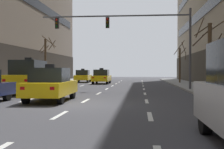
{
  "coord_description": "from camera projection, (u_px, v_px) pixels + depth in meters",
  "views": [
    {
      "loc": [
        2.77,
        -13.24,
        1.55
      ],
      "look_at": [
        0.35,
        13.0,
        1.21
      ],
      "focal_mm": 48.19,
      "sensor_mm": 36.0,
      "label": 1
    }
  ],
  "objects": [
    {
      "name": "lane_stripe_l2_s5",
      "position": [
        99.0,
        93.0,
        20.43
      ],
      "size": [
        0.16,
        2.0,
        0.01
      ],
      "primitive_type": "cube",
      "color": "silver",
      "rests_on": "ground"
    },
    {
      "name": "lane_stripe_l3_s5",
      "position": [
        145.0,
        94.0,
        20.14
      ],
      "size": [
        0.16,
        2.0,
        0.01
      ],
      "primitive_type": "cube",
      "color": "silver",
      "rests_on": "ground"
    },
    {
      "name": "lane_stripe_l2_s10",
      "position": [
        121.0,
        81.0,
        45.32
      ],
      "size": [
        0.16,
        2.0,
        0.01
      ],
      "primitive_type": "cube",
      "color": "silver",
      "rests_on": "ground"
    },
    {
      "name": "lane_stripe_l2_s9",
      "position": [
        119.0,
        82.0,
        40.34
      ],
      "size": [
        0.16,
        2.0,
        0.01
      ],
      "primitive_type": "cube",
      "color": "silver",
      "rests_on": "ground"
    },
    {
      "name": "lane_stripe_l3_s6",
      "position": [
        144.0,
        89.0,
        25.12
      ],
      "size": [
        0.16,
        2.0,
        0.01
      ],
      "primitive_type": "cube",
      "color": "silver",
      "rests_on": "ground"
    },
    {
      "name": "lane_stripe_l2_s3",
      "position": [
        60.0,
        115.0,
        10.47
      ],
      "size": [
        0.16,
        2.0,
        0.01
      ],
      "primitive_type": "cube",
      "color": "silver",
      "rests_on": "ground"
    },
    {
      "name": "lane_stripe_l3_s7",
      "position": [
        143.0,
        86.0,
        30.09
      ],
      "size": [
        0.16,
        2.0,
        0.01
      ],
      "primitive_type": "cube",
      "color": "silver",
      "rests_on": "ground"
    },
    {
      "name": "lane_stripe_l3_s8",
      "position": [
        143.0,
        84.0,
        35.07
      ],
      "size": [
        0.16,
        2.0,
        0.01
      ],
      "primitive_type": "cube",
      "color": "silver",
      "rests_on": "ground"
    },
    {
      "name": "lane_stripe_l1_s5",
      "position": [
        54.0,
        93.0,
        20.71
      ],
      "size": [
        0.16,
        2.0,
        0.01
      ],
      "primitive_type": "cube",
      "color": "silver",
      "rests_on": "ground"
    },
    {
      "name": "lane_stripe_l1_s4",
      "position": [
        27.0,
        100.0,
        15.74
      ],
      "size": [
        0.16,
        2.0,
        0.01
      ],
      "primitive_type": "cube",
      "color": "silver",
      "rests_on": "ground"
    },
    {
      "name": "lane_stripe_l3_s4",
      "position": [
        147.0,
        101.0,
        15.16
      ],
      "size": [
        0.16,
        2.0,
        0.01
      ],
      "primitive_type": "cube",
      "color": "silver",
      "rests_on": "ground"
    },
    {
      "name": "lane_stripe_l3_s3",
      "position": [
        150.0,
        116.0,
        10.18
      ],
      "size": [
        0.16,
        2.0,
        0.01
      ],
      "primitive_type": "cube",
      "color": "silver",
      "rests_on": "ground"
    },
    {
      "name": "lane_stripe_l2_s7",
      "position": [
        112.0,
        86.0,
        30.38
      ],
      "size": [
        0.16,
        2.0,
        0.01
      ],
      "primitive_type": "cube",
      "color": "silver",
      "rests_on": "ground"
    },
    {
      "name": "lane_stripe_l2_s6",
      "position": [
        107.0,
        89.0,
        25.4
      ],
      "size": [
        0.16,
        2.0,
        0.01
      ],
      "primitive_type": "cube",
      "color": "silver",
      "rests_on": "ground"
    },
    {
      "name": "lane_stripe_l2_s8",
      "position": [
        116.0,
        84.0,
        35.36
      ],
      "size": [
        0.16,
        2.0,
        0.01
      ],
      "primitive_type": "cube",
      "color": "silver",
      "rests_on": "ground"
    },
    {
      "name": "taxi_driving_3",
      "position": [
        51.0,
        85.0,
        15.19
      ],
      "size": [
        1.99,
        4.55,
        1.87
      ],
      "color": "black",
      "rests_on": "ground"
    },
    {
      "name": "lane_stripe_l2_s4",
      "position": [
        86.0,
        101.0,
        15.45
      ],
      "size": [
        0.16,
        2.0,
        0.01
      ],
      "primitive_type": "cube",
      "color": "silver",
      "rests_on": "ground"
    },
    {
      "name": "taxi_driving_4",
      "position": [
        29.0,
        77.0,
        19.87
      ],
      "size": [
        2.0,
        4.62,
        2.41
      ],
      "color": "black",
      "rests_on": "ground"
    },
    {
      "name": "street_tree_0",
      "position": [
        180.0,
        63.0,
        35.36
      ],
      "size": [
        1.42,
        1.54,
        5.04
      ],
      "color": "#4C3823",
      "rests_on": "sidewalk_right"
    },
    {
      "name": "traffic_signal_0",
      "position": [
        135.0,
        31.0,
        23.49
      ],
      "size": [
        11.74,
        0.35,
        6.22
      ],
      "color": "#4C4C51",
      "rests_on": "sidewalk_right"
    },
    {
      "name": "lane_stripe_l3_s10",
      "position": [
        142.0,
        81.0,
        45.03
      ],
      "size": [
        0.16,
        2.0,
        0.01
      ],
      "primitive_type": "cube",
      "color": "silver",
      "rests_on": "ground"
    },
    {
      "name": "taxi_driving_0",
      "position": [
        102.0,
        77.0,
        35.13
      ],
      "size": [
        1.9,
        4.45,
        1.84
      ],
      "color": "black",
      "rests_on": "ground"
    },
    {
      "name": "street_tree_1",
      "position": [
        46.0,
        59.0,
        32.7
      ],
      "size": [
        1.87,
        2.34,
        5.11
      ],
      "color": "#4C3823",
      "rests_on": "sidewalk_left"
    },
    {
      "name": "lane_stripe_l1_s7",
      "position": [
        82.0,
        86.0,
        30.67
      ],
      "size": [
        0.16,
        2.0,
        0.01
      ],
      "primitive_type": "cube",
      "color": "silver",
      "rests_on": "ground"
    },
    {
      "name": "lane_stripe_l1_s9",
      "position": [
        96.0,
        82.0,
        40.63
      ],
      "size": [
        0.16,
        2.0,
        0.01
      ],
      "primitive_type": "cube",
      "color": "silver",
      "rests_on": "ground"
    },
    {
      "name": "street_tree_2",
      "position": [
        209.0,
        54.0,
        20.31
      ],
      "size": [
        2.11,
        1.61,
        5.17
      ],
      "color": "#4C3823",
      "rests_on": "sidewalk_right"
    },
    {
      "name": "ground_plane",
      "position": [
        78.0,
        105.0,
        13.46
      ],
      "size": [
        120.0,
        120.0,
        0.0
      ],
      "primitive_type": "plane",
      "color": "#424247"
    },
    {
      "name": "lane_stripe_l1_s6",
      "position": [
        71.0,
        89.0,
        25.69
      ],
      "size": [
        0.16,
        2.0,
        0.01
      ],
      "primitive_type": "cube",
      "color": "silver",
      "rests_on": "ground"
    },
    {
      "name": "taxi_driving_1",
      "position": [
        83.0,
        76.0,
        39.61
      ],
      "size": [
        2.0,
        4.4,
        1.8
      ],
      "color": "black",
      "rests_on": "ground"
    },
    {
      "name": "lane_stripe_l1_s10",
      "position": [
        101.0,
        81.0,
        45.61
      ],
      "size": [
        0.16,
        2.0,
        0.01
      ],
      "primitive_type": "cube",
      "color": "silver",
      "rests_on": "ground"
    },
    {
      "name": "lane_stripe_l1_s8",
      "position": [
        90.0,
        84.0,
        35.65
      ],
      "size": [
        0.16,
        2.0,
        0.01
      ],
      "primitive_type": "cube",
      "color": "silver",
      "rests_on": "ground"
    },
    {
      "name": "lane_stripe_l3_s9",
      "position": [
        142.0,
        82.0,
        40.05
      ],
      "size": [
        0.16,
        2.0,
        0.01
      ],
      "primitive_type": "cube",
      "color": "silver",
      "rests_on": "ground"
    }
  ]
}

